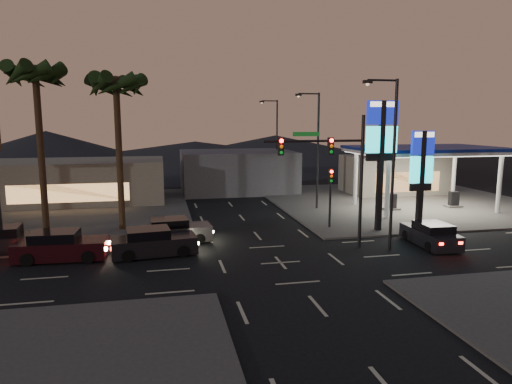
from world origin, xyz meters
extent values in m
plane|color=black|center=(0.00, 0.00, 0.00)|extent=(140.00, 140.00, 0.00)
cube|color=#47443F|center=(16.00, 16.00, 0.06)|extent=(24.00, 24.00, 0.12)
cube|color=#47443F|center=(-16.00, 16.00, 0.06)|extent=(24.00, 24.00, 0.12)
cylinder|color=silver|center=(11.00, 9.00, 2.50)|extent=(0.36, 0.36, 5.00)
cylinder|color=silver|center=(21.00, 9.00, 2.50)|extent=(0.36, 0.36, 5.00)
cylinder|color=silver|center=(11.00, 15.00, 2.50)|extent=(0.36, 0.36, 5.00)
cylinder|color=silver|center=(21.00, 15.00, 2.50)|extent=(0.36, 0.36, 5.00)
cube|color=silver|center=(16.00, 12.00, 5.20)|extent=(12.00, 8.00, 0.50)
cube|color=white|center=(16.00, 12.00, 4.90)|extent=(11.60, 7.60, 0.06)
cube|color=navy|center=(16.00, 12.00, 5.35)|extent=(12.20, 8.20, 0.25)
cube|color=black|center=(13.00, 12.00, 0.80)|extent=(0.80, 0.50, 1.40)
cube|color=black|center=(19.00, 12.00, 0.80)|extent=(0.80, 0.50, 1.40)
cube|color=#726B5B|center=(18.00, 21.00, 2.00)|extent=(10.00, 6.00, 4.00)
cube|color=black|center=(8.50, 5.50, 4.50)|extent=(0.35, 0.35, 9.00)
cube|color=#0D1893|center=(8.50, 5.50, 8.20)|extent=(2.20, 0.30, 1.60)
cube|color=white|center=(8.50, 5.50, 8.75)|extent=(1.98, 0.32, 0.35)
cube|color=#17DDE3|center=(8.50, 5.50, 6.40)|extent=(2.20, 0.30, 1.80)
cube|color=black|center=(8.50, 5.50, 5.20)|extent=(2.09, 0.28, 0.50)
cube|color=black|center=(11.00, 4.50, 3.50)|extent=(0.35, 0.35, 7.00)
cube|color=#0D1893|center=(11.00, 4.50, 6.20)|extent=(1.60, 0.30, 1.60)
cube|color=white|center=(11.00, 4.50, 6.75)|extent=(1.44, 0.32, 0.35)
cube|color=#17DDE3|center=(11.00, 4.50, 4.40)|extent=(1.60, 0.30, 1.80)
cube|color=black|center=(11.00, 4.50, 3.20)|extent=(1.52, 0.28, 0.50)
cylinder|color=black|center=(5.50, 2.00, 4.00)|extent=(0.20, 0.20, 8.00)
cylinder|color=black|center=(2.50, 2.00, 6.50)|extent=(6.00, 0.14, 0.14)
cube|color=#0C3F14|center=(2.00, 2.00, 6.90)|extent=(1.60, 0.05, 0.25)
cube|color=black|center=(3.50, 2.00, 6.20)|extent=(0.32, 0.25, 1.00)
sphere|color=#FF0C07|center=(3.50, 1.85, 6.53)|extent=(0.22, 0.22, 0.22)
sphere|color=orange|center=(3.50, 1.85, 6.20)|extent=(0.20, 0.20, 0.20)
sphere|color=#0CB226|center=(3.50, 1.85, 5.87)|extent=(0.20, 0.20, 0.20)
cube|color=black|center=(0.50, 2.00, 6.20)|extent=(0.32, 0.25, 1.00)
sphere|color=#FF0C07|center=(0.50, 1.85, 6.53)|extent=(0.22, 0.22, 0.22)
sphere|color=orange|center=(0.50, 1.85, 6.20)|extent=(0.20, 0.20, 0.20)
sphere|color=#0CB226|center=(0.50, 1.85, 5.87)|extent=(0.20, 0.20, 0.20)
cylinder|color=black|center=(5.50, 7.00, 2.00)|extent=(0.16, 0.16, 4.00)
cube|color=black|center=(5.50, 7.00, 3.80)|extent=(0.32, 0.25, 1.00)
sphere|color=#FF0C07|center=(5.50, 6.85, 4.13)|extent=(0.22, 0.22, 0.22)
sphere|color=orange|center=(5.50, 6.85, 3.80)|extent=(0.20, 0.20, 0.20)
sphere|color=#0CB226|center=(5.50, 6.85, 3.47)|extent=(0.20, 0.20, 0.20)
cylinder|color=black|center=(7.00, 1.00, 5.00)|extent=(0.18, 0.18, 10.00)
cylinder|color=black|center=(6.10, 1.00, 9.90)|extent=(1.80, 0.12, 0.12)
cube|color=black|center=(5.20, 1.00, 9.80)|extent=(0.50, 0.25, 0.18)
sphere|color=#FFCC8C|center=(5.20, 1.00, 9.68)|extent=(0.20, 0.20, 0.20)
cylinder|color=black|center=(7.00, 14.00, 5.00)|extent=(0.18, 0.18, 10.00)
cylinder|color=black|center=(6.10, 14.00, 9.90)|extent=(1.80, 0.12, 0.12)
cube|color=black|center=(5.20, 14.00, 9.80)|extent=(0.50, 0.25, 0.18)
sphere|color=#FFCC8C|center=(5.20, 14.00, 9.68)|extent=(0.20, 0.20, 0.20)
cylinder|color=black|center=(7.00, 28.00, 5.00)|extent=(0.18, 0.18, 10.00)
cylinder|color=black|center=(6.10, 28.00, 9.90)|extent=(1.80, 0.12, 0.12)
cube|color=black|center=(5.20, 28.00, 9.80)|extent=(0.50, 0.25, 0.18)
sphere|color=#FFCC8C|center=(5.20, 28.00, 9.68)|extent=(0.20, 0.20, 0.20)
cylinder|color=black|center=(-9.00, 9.50, 5.10)|extent=(0.44, 0.44, 10.20)
sphere|color=black|center=(-9.00, 9.50, 10.20)|extent=(0.90, 0.90, 0.90)
cone|color=black|center=(-7.70, 9.50, 9.90)|extent=(0.90, 2.74, 1.91)
cone|color=black|center=(-8.08, 10.42, 9.90)|extent=(2.57, 2.57, 1.91)
cone|color=black|center=(-9.00, 10.80, 9.90)|extent=(2.74, 0.90, 1.91)
cone|color=black|center=(-9.92, 10.42, 9.90)|extent=(2.57, 2.57, 1.91)
cone|color=black|center=(-10.30, 9.50, 9.90)|extent=(0.90, 2.74, 1.91)
cone|color=black|center=(-9.92, 8.58, 9.90)|extent=(2.57, 2.57, 1.91)
cone|color=black|center=(-9.00, 8.20, 9.90)|extent=(2.74, 0.90, 1.91)
cone|color=black|center=(-8.08, 8.58, 9.90)|extent=(2.57, 2.57, 1.91)
cylinder|color=black|center=(-14.00, 9.50, 5.40)|extent=(0.44, 0.44, 10.80)
sphere|color=black|center=(-14.00, 9.50, 10.80)|extent=(0.90, 0.90, 0.90)
cone|color=black|center=(-12.70, 9.50, 10.50)|extent=(0.90, 2.74, 1.91)
cone|color=black|center=(-13.08, 10.42, 10.50)|extent=(2.57, 2.57, 1.91)
cone|color=black|center=(-14.00, 10.80, 10.50)|extent=(2.74, 0.90, 1.91)
cone|color=black|center=(-14.92, 10.42, 10.50)|extent=(2.57, 2.57, 1.91)
cone|color=black|center=(-15.30, 9.50, 10.50)|extent=(0.90, 2.74, 1.91)
cone|color=black|center=(-14.92, 8.58, 10.50)|extent=(2.57, 2.57, 1.91)
cone|color=black|center=(-14.00, 8.20, 10.50)|extent=(2.74, 0.90, 1.91)
cone|color=black|center=(-13.08, 8.58, 10.50)|extent=(2.57, 2.57, 1.91)
cube|color=#726B5B|center=(-14.00, 22.00, 2.00)|extent=(16.00, 8.00, 4.00)
cube|color=#4C4C51|center=(2.00, 26.00, 2.20)|extent=(12.00, 9.00, 4.40)
cone|color=black|center=(-25.00, 60.00, 3.00)|extent=(40.00, 40.00, 6.00)
cone|color=black|center=(15.00, 60.00, 2.50)|extent=(50.00, 50.00, 5.00)
cone|color=black|center=(0.00, 60.00, 2.00)|extent=(60.00, 60.00, 4.00)
cube|color=black|center=(-6.74, 2.90, 0.59)|extent=(4.94, 2.52, 0.97)
cube|color=black|center=(-7.06, 2.86, 1.24)|extent=(2.56, 2.09, 0.70)
cylinder|color=black|center=(-5.35, 3.98, 0.34)|extent=(0.71, 0.34, 0.69)
cylinder|color=black|center=(-5.14, 2.16, 0.34)|extent=(0.71, 0.34, 0.69)
cylinder|color=black|center=(-8.34, 3.63, 0.34)|extent=(0.71, 0.34, 0.69)
cylinder|color=black|center=(-8.13, 1.81, 0.34)|extent=(0.71, 0.34, 0.69)
sphere|color=#FFF2BF|center=(-4.46, 3.81, 0.67)|extent=(0.24, 0.24, 0.24)
sphere|color=#FFF2BF|center=(-4.31, 2.52, 0.67)|extent=(0.24, 0.24, 0.24)
cube|color=#FF140A|center=(-9.17, 3.27, 0.75)|extent=(0.12, 0.28, 0.15)
cube|color=#FF140A|center=(-9.02, 1.98, 0.75)|extent=(0.12, 0.28, 0.15)
cube|color=black|center=(-11.74, 3.07, 0.61)|extent=(4.94, 2.27, 0.99)
cube|color=black|center=(-12.07, 3.08, 1.27)|extent=(2.51, 1.99, 0.72)
cylinder|color=black|center=(-10.15, 3.93, 0.35)|extent=(0.72, 0.30, 0.71)
cylinder|color=black|center=(-10.24, 2.06, 0.35)|extent=(0.72, 0.30, 0.71)
cylinder|color=black|center=(-13.24, 4.08, 0.35)|extent=(0.72, 0.30, 0.71)
cylinder|color=black|center=(-13.32, 2.21, 0.35)|extent=(0.72, 0.30, 0.71)
sphere|color=#FFF2BF|center=(-9.29, 3.61, 0.68)|extent=(0.24, 0.24, 0.24)
sphere|color=#FFF2BF|center=(-9.35, 2.29, 0.68)|extent=(0.24, 0.24, 0.24)
cube|color=#FF140A|center=(-14.13, 3.84, 0.77)|extent=(0.10, 0.28, 0.15)
cube|color=#FF140A|center=(-14.19, 2.52, 0.77)|extent=(0.10, 0.28, 0.15)
cube|color=#515053|center=(-5.50, 5.57, 0.58)|extent=(4.75, 2.30, 0.94)
cube|color=black|center=(-5.81, 5.54, 1.21)|extent=(2.44, 1.96, 0.68)
cylinder|color=black|center=(-4.11, 6.57, 0.34)|extent=(0.69, 0.30, 0.67)
cylinder|color=black|center=(-3.97, 4.79, 0.34)|extent=(0.69, 0.30, 0.67)
cylinder|color=black|center=(-7.03, 6.34, 0.34)|extent=(0.69, 0.30, 0.67)
cylinder|color=black|center=(-6.89, 4.56, 0.34)|extent=(0.69, 0.30, 0.67)
sphere|color=#FFF2BF|center=(-3.25, 6.38, 0.65)|extent=(0.23, 0.23, 0.23)
sphere|color=#FFF2BF|center=(-3.15, 5.12, 0.65)|extent=(0.23, 0.23, 0.23)
cube|color=#FF140A|center=(-7.85, 6.01, 0.73)|extent=(0.10, 0.27, 0.15)
cube|color=#FF140A|center=(-7.75, 4.75, 0.73)|extent=(0.10, 0.27, 0.15)
cube|color=black|center=(-15.25, 5.01, 0.60)|extent=(4.96, 2.39, 0.99)
cylinder|color=black|center=(-13.79, 6.06, 0.35)|extent=(0.72, 0.32, 0.70)
cylinder|color=black|center=(-13.65, 4.20, 0.35)|extent=(0.72, 0.32, 0.70)
sphere|color=#FFF2BF|center=(-12.90, 5.85, 0.68)|extent=(0.24, 0.24, 0.24)
sphere|color=#FFF2BF|center=(-12.80, 4.54, 0.68)|extent=(0.24, 0.24, 0.24)
cube|color=black|center=(10.00, 1.53, 0.55)|extent=(2.03, 4.48, 0.90)
cube|color=black|center=(9.99, 1.23, 1.15)|extent=(1.79, 2.27, 0.65)
cylinder|color=black|center=(9.20, 2.96, 0.32)|extent=(0.27, 0.65, 0.64)
cylinder|color=black|center=(10.91, 2.90, 0.32)|extent=(0.27, 0.65, 0.64)
cylinder|color=black|center=(9.09, 0.16, 0.32)|extent=(0.27, 0.65, 0.64)
cylinder|color=black|center=(10.80, 0.09, 0.32)|extent=(0.27, 0.65, 0.64)
cube|color=#FF140A|center=(9.31, -0.65, 0.70)|extent=(0.25, 0.09, 0.14)
cube|color=#FF140A|center=(10.51, -0.70, 0.70)|extent=(0.25, 0.09, 0.14)
camera|label=1|loc=(-6.25, -23.16, 7.64)|focal=32.00mm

